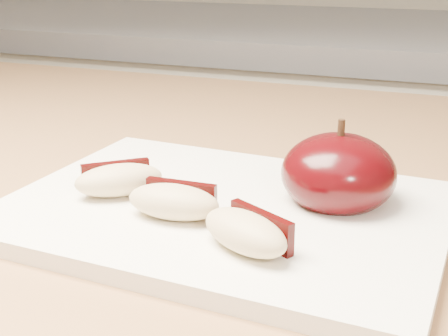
% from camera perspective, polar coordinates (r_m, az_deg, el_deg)
% --- Properties ---
extents(back_cabinet, '(2.40, 0.62, 0.94)m').
position_cam_1_polar(back_cabinet, '(1.32, 11.23, -7.77)').
color(back_cabinet, silver).
rests_on(back_cabinet, ground).
extents(cutting_board, '(0.29, 0.22, 0.01)m').
position_cam_1_polar(cutting_board, '(0.41, 0.00, -4.01)').
color(cutting_board, white).
rests_on(cutting_board, island_counter).
extents(apple_half, '(0.08, 0.08, 0.06)m').
position_cam_1_polar(apple_half, '(0.42, 10.41, -0.51)').
color(apple_half, black).
rests_on(apple_half, cutting_board).
extents(apple_wedge_a, '(0.06, 0.06, 0.02)m').
position_cam_1_polar(apple_wedge_a, '(0.43, -9.61, -1.04)').
color(apple_wedge_a, tan).
rests_on(apple_wedge_a, cutting_board).
extents(apple_wedge_b, '(0.06, 0.03, 0.02)m').
position_cam_1_polar(apple_wedge_b, '(0.39, -4.56, -3.04)').
color(apple_wedge_b, tan).
rests_on(apple_wedge_b, cutting_board).
extents(apple_wedge_c, '(0.07, 0.05, 0.02)m').
position_cam_1_polar(apple_wedge_c, '(0.35, 2.10, -5.82)').
color(apple_wedge_c, tan).
rests_on(apple_wedge_c, cutting_board).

